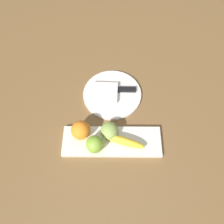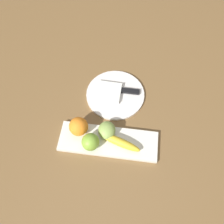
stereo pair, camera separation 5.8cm
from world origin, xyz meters
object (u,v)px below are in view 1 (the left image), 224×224
object	(u,v)px
apple	(95,144)
knife	(122,90)
orange_near_apple	(81,130)
grape_bunch	(109,131)
banana	(124,141)
fruit_tray	(112,142)
dinner_plate	(112,94)
folded_napkin	(105,92)

from	to	relation	value
apple	knife	size ratio (longest dim) A/B	0.38
knife	apple	bearing A→B (deg)	68.77
orange_near_apple	grape_bunch	size ratio (longest dim) A/B	1.00
banana	grape_bunch	xyz separation A→B (m)	(0.06, -0.04, 0.01)
fruit_tray	banana	distance (m)	0.05
banana	dinner_plate	distance (m)	0.24
banana	knife	size ratio (longest dim) A/B	0.95
banana	folded_napkin	distance (m)	0.25
apple	folded_napkin	distance (m)	0.26
apple	folded_napkin	size ratio (longest dim) A/B	0.61
fruit_tray	orange_near_apple	xyz separation A→B (m)	(0.12, -0.03, 0.05)
banana	folded_napkin	world-z (taller)	banana
fruit_tray	banana	xyz separation A→B (m)	(-0.05, 0.01, 0.02)
fruit_tray	orange_near_apple	distance (m)	0.13
folded_napkin	grape_bunch	bearing A→B (deg)	96.54
orange_near_apple	grape_bunch	world-z (taller)	orange_near_apple
dinner_plate	knife	xyz separation A→B (m)	(-0.04, -0.02, 0.01)
fruit_tray	dinner_plate	xyz separation A→B (m)	(0.00, -0.23, -0.00)
folded_napkin	orange_near_apple	bearing A→B (deg)	66.10
dinner_plate	knife	world-z (taller)	knife
apple	dinner_plate	bearing A→B (deg)	-104.09
dinner_plate	knife	bearing A→B (deg)	-158.10
dinner_plate	folded_napkin	size ratio (longest dim) A/B	2.32
dinner_plate	fruit_tray	bearing A→B (deg)	90.00
knife	fruit_tray	bearing A→B (deg)	80.17
orange_near_apple	knife	world-z (taller)	orange_near_apple
fruit_tray	orange_near_apple	bearing A→B (deg)	-13.12
dinner_plate	knife	size ratio (longest dim) A/B	1.44
apple	dinner_plate	distance (m)	0.27
orange_near_apple	grape_bunch	bearing A→B (deg)	-177.69
apple	folded_napkin	world-z (taller)	apple
fruit_tray	folded_napkin	bearing A→B (deg)	-81.93
grape_bunch	folded_napkin	bearing A→B (deg)	-83.46
apple	orange_near_apple	bearing A→B (deg)	-44.69
apple	grape_bunch	xyz separation A→B (m)	(-0.05, -0.06, -0.01)
banana	orange_near_apple	distance (m)	0.17
grape_bunch	knife	distance (m)	0.22
knife	grape_bunch	bearing A→B (deg)	76.10
grape_bunch	dinner_plate	world-z (taller)	grape_bunch
orange_near_apple	fruit_tray	bearing A→B (deg)	166.88
orange_near_apple	grape_bunch	distance (m)	0.11
banana	dinner_plate	world-z (taller)	banana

